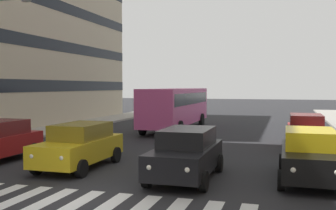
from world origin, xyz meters
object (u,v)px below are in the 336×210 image
Objects in this scene: car_row2_0 at (306,131)px; bus_behind_traffic at (176,104)px; car_1 at (186,153)px; car_2 at (80,145)px; car_0 at (310,155)px.

bus_behind_traffic is (8.70, -6.38, 0.97)m from car_row2_0.
car_1 and car_row2_0 have the same top height.
bus_behind_traffic is at bearing -90.00° from car_2.
car_0 is 8.47m from car_2.
car_2 is 14.15m from bus_behind_traffic.
bus_behind_traffic is at bearing -58.63° from car_0.
car_1 is 1.00× the size of car_2.
car_1 is at bearing 106.75° from bus_behind_traffic.
car_0 is 16.29m from bus_behind_traffic.
car_row2_0 is at bearing -91.79° from car_0.
car_row2_0 is at bearing -117.09° from car_1.
car_1 and car_2 have the same top height.
bus_behind_traffic reaches higher than car_row2_0.
car_2 is at bearing 1.58° from car_0.
car_0 is 7.50m from car_row2_0.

